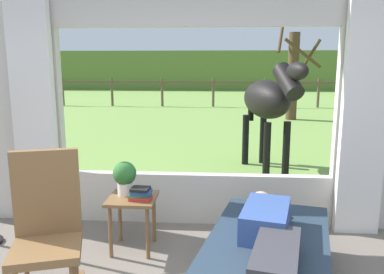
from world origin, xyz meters
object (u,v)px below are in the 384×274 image
object	(u,v)px
potted_plant	(125,176)
pasture_tree	(293,74)
book_stack	(141,194)
recliner_sofa	(266,265)
horse	(269,101)
rocking_chair	(47,229)
side_table	(133,207)
reclining_person	(269,231)

from	to	relation	value
potted_plant	pasture_tree	size ratio (longest dim) A/B	0.11
potted_plant	book_stack	xyz separation A→B (m)	(0.17, -0.12, -0.13)
recliner_sofa	pasture_tree	bearing A→B (deg)	92.05
potted_plant	horse	world-z (taller)	horse
horse	pasture_tree	xyz separation A→B (m)	(1.42, 5.81, 0.24)
book_stack	pasture_tree	size ratio (longest dim) A/B	0.07
rocking_chair	potted_plant	size ratio (longest dim) A/B	3.50
rocking_chair	side_table	size ratio (longest dim) A/B	2.15
side_table	potted_plant	bearing A→B (deg)	143.13
side_table	book_stack	bearing A→B (deg)	-34.85
reclining_person	book_stack	distance (m)	1.24
reclining_person	rocking_chair	world-z (taller)	rocking_chair
recliner_sofa	horse	bearing A→B (deg)	96.67
horse	reclining_person	bearing A→B (deg)	65.08
horse	pasture_tree	world-z (taller)	pasture_tree
reclining_person	side_table	xyz separation A→B (m)	(-1.17, 0.66, -0.10)
potted_plant	horse	size ratio (longest dim) A/B	0.18
recliner_sofa	side_table	world-z (taller)	side_table
potted_plant	book_stack	distance (m)	0.25
reclining_person	potted_plant	world-z (taller)	potted_plant
reclining_person	book_stack	world-z (taller)	reclining_person
horse	pasture_tree	bearing A→B (deg)	-122.22
book_stack	recliner_sofa	bearing A→B (deg)	-26.89
recliner_sofa	horse	xyz separation A→B (m)	(0.38, 3.34, 0.94)
recliner_sofa	book_stack	world-z (taller)	book_stack
reclining_person	pasture_tree	bearing A→B (deg)	92.11
book_stack	side_table	bearing A→B (deg)	145.15
recliner_sofa	side_table	bearing A→B (deg)	165.64
recliner_sofa	reclining_person	distance (m)	0.31
book_stack	pasture_tree	bearing A→B (deg)	71.46
rocking_chair	recliner_sofa	bearing A→B (deg)	-10.80
recliner_sofa	pasture_tree	distance (m)	9.40
side_table	pasture_tree	xyz separation A→B (m)	(2.98, 8.54, 0.97)
horse	pasture_tree	distance (m)	5.99
rocking_chair	book_stack	distance (m)	0.92
side_table	horse	xyz separation A→B (m)	(1.56, 2.73, 0.73)
side_table	reclining_person	bearing A→B (deg)	-29.40
book_stack	pasture_tree	xyz separation A→B (m)	(2.88, 8.60, 0.82)
potted_plant	book_stack	bearing A→B (deg)	-35.80
reclining_person	horse	size ratio (longest dim) A/B	0.79
rocking_chair	horse	world-z (taller)	horse
reclining_person	pasture_tree	distance (m)	9.42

